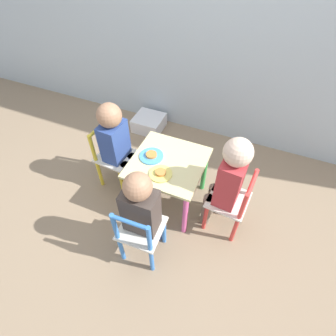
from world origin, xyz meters
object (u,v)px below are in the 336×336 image
Objects in this scene: kids_table at (168,169)px; plate_front at (161,173)px; plate_left at (151,156)px; child_right at (228,178)px; storage_bin at (149,123)px; chair_red at (231,203)px; chair_yellow at (113,157)px; child_left at (116,140)px; chair_blue at (140,233)px; child_front at (142,208)px.

plate_front is (-0.00, -0.12, 0.08)m from kids_table.
child_right is at bearing -3.81° from plate_left.
plate_left reaches higher than storage_bin.
storage_bin is (-0.53, 0.75, -0.29)m from kids_table.
kids_table is 0.15m from plate_left.
kids_table is at bearing -90.00° from chair_red.
child_right is (0.90, -0.07, 0.22)m from chair_yellow.
child_left is (-0.42, 0.03, 0.11)m from kids_table.
child_right reaches higher than chair_blue.
child_front is at bearing -71.63° from plate_left.
chair_red is (0.48, -0.04, -0.09)m from kids_table.
chair_yellow and chair_red have the same top height.
chair_blue is 0.71× the size of child_front.
chair_yellow is 3.19× the size of plate_left.
chair_blue is 0.53m from plate_left.
plate_left is at bearing -61.89° from storage_bin.
storage_bin is (-0.11, 0.73, -0.40)m from child_left.
plate_front is (0.48, -0.15, 0.18)m from chair_yellow.
kids_table is 0.43m from child_front.
child_right is (0.42, -0.04, 0.13)m from kids_table.
plate_left is (-0.60, 0.04, 0.18)m from chair_red.
child_front is at bearing -41.74° from child_right.
chair_red reaches higher than plate_front.
plate_left is (-0.12, 0.00, 0.08)m from kids_table.
plate_left is 1.11× the size of plate_front.
child_front reaches higher than storage_bin.
storage_bin is at bearing -123.37° from chair_red.
chair_yellow reaches higher than storage_bin.
chair_red is 1.30m from storage_bin.
chair_yellow is at bearing 176.51° from kids_table.
chair_yellow is at bearing -89.27° from chair_red.
chair_yellow is 1.86× the size of storage_bin.
child_left reaches higher than chair_yellow.
child_left is at bearing -47.63° from child_front.
storage_bin is (-0.05, 0.72, -0.20)m from chair_yellow.
plate_left is at bearing -75.54° from chair_blue.
child_left is (0.06, -0.00, 0.20)m from chair_yellow.
storage_bin is (-0.54, 1.23, -0.20)m from chair_blue.
kids_table is 0.49m from chair_red.
kids_table is at bearing -90.00° from chair_blue.
plate_left is (-0.14, 0.48, 0.18)m from chair_blue.
kids_table is at bearing -90.00° from chair_yellow.
chair_yellow is at bearing -89.23° from child_right.
chair_yellow is 0.66× the size of child_right.
chair_red is at bearing -138.43° from chair_blue.
chair_yellow and chair_blue have the same top height.
chair_red is at bearing 90.00° from child_right.
kids_table is 0.43m from child_left.
chair_yellow is 0.21m from child_left.
child_right is at bearing -90.68° from chair_yellow.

